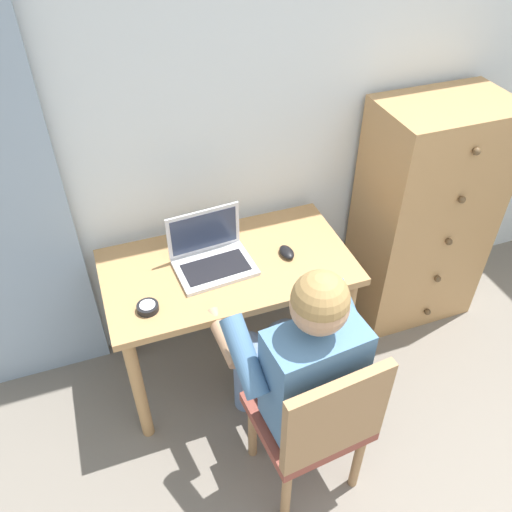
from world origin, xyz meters
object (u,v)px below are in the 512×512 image
desk (229,282)px  person_seated (297,357)px  desk_clock (148,307)px  chair (317,421)px  computer_mouse (287,252)px  laptop (211,255)px  dresser (423,216)px

desk → person_seated: bearing=-79.0°
desk_clock → person_seated: bearing=-38.1°
desk → chair: (0.12, -0.73, -0.13)m
chair → computer_mouse: (0.15, 0.70, 0.26)m
desk → desk_clock: size_ratio=12.47×
person_seated → computer_mouse: 0.55m
laptop → desk_clock: bearing=-149.8°
computer_mouse → laptop: bearing=167.6°
dresser → desk: bearing=-174.6°
desk → dresser: dresser is taller
person_seated → laptop: size_ratio=3.30×
person_seated → computer_mouse: size_ratio=11.81×
dresser → laptop: dresser is taller
desk_clock → computer_mouse: bearing=11.0°
computer_mouse → chair: bearing=-104.6°
chair → person_seated: 0.26m
chair → laptop: 0.84m
dresser → chair: 1.31m
desk → computer_mouse: bearing=-6.3°
dresser → person_seated: dresser is taller
laptop → computer_mouse: bearing=-10.0°
chair → person_seated: size_ratio=0.73×
desk_clock → laptop: bearing=30.2°
chair → desk_clock: chair is taller
laptop → computer_mouse: 0.35m
dresser → computer_mouse: size_ratio=12.72×
chair → laptop: laptop is taller
desk → computer_mouse: 0.30m
person_seated → dresser: bearing=33.1°
laptop → computer_mouse: (0.34, -0.06, -0.04)m
dresser → person_seated: bearing=-146.9°
person_seated → computer_mouse: (0.17, 0.52, 0.07)m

